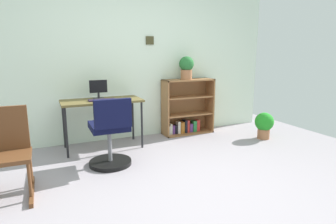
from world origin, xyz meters
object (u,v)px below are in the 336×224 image
at_px(keyboard, 102,100).
at_px(rocking_chair, 7,151).
at_px(monitor, 98,89).
at_px(potted_plant_floor, 264,124).
at_px(potted_plant_on_shelf, 186,67).
at_px(office_chair, 110,137).
at_px(bookshelf_low, 186,109).
at_px(desk, 102,104).

height_order(keyboard, rocking_chair, rocking_chair).
height_order(monitor, potted_plant_floor, monitor).
distance_m(monitor, potted_plant_on_shelf, 1.48).
bearing_deg(potted_plant_floor, keyboard, 168.00).
bearing_deg(potted_plant_floor, office_chair, -176.63).
bearing_deg(keyboard, monitor, 95.03).
relative_size(monitor, potted_plant_on_shelf, 0.72).
bearing_deg(bookshelf_low, potted_plant_floor, -39.35).
relative_size(keyboard, potted_plant_floor, 0.87).
xyz_separation_m(keyboard, potted_plant_on_shelf, (1.44, 0.23, 0.42)).
relative_size(potted_plant_on_shelf, potted_plant_floor, 0.88).
xyz_separation_m(desk, potted_plant_on_shelf, (1.43, 0.16, 0.48)).
height_order(monitor, rocking_chair, monitor).
bearing_deg(keyboard, office_chair, -93.97).
xyz_separation_m(monitor, bookshelf_low, (1.49, 0.12, -0.43)).
xyz_separation_m(keyboard, potted_plant_floor, (2.46, -0.52, -0.48)).
bearing_deg(keyboard, potted_plant_floor, -12.00).
bearing_deg(rocking_chair, bookshelf_low, 25.67).
relative_size(monitor, potted_plant_floor, 0.64).
height_order(office_chair, potted_plant_floor, office_chair).
xyz_separation_m(desk, rocking_chair, (-1.11, -1.02, -0.21)).
distance_m(potted_plant_on_shelf, potted_plant_floor, 1.55).
height_order(monitor, potted_plant_on_shelf, potted_plant_on_shelf).
relative_size(monitor, bookshelf_low, 0.29).
relative_size(bookshelf_low, potted_plant_floor, 2.18).
height_order(desk, rocking_chair, rocking_chair).
distance_m(desk, potted_plant_floor, 2.56).
relative_size(keyboard, bookshelf_low, 0.40).
relative_size(rocking_chair, potted_plant_floor, 2.01).
distance_m(bookshelf_low, potted_plant_floor, 1.29).
xyz_separation_m(monitor, rocking_chair, (-1.09, -1.12, -0.41)).
height_order(potted_plant_on_shelf, potted_plant_floor, potted_plant_on_shelf).
relative_size(office_chair, bookshelf_low, 0.93).
bearing_deg(desk, office_chair, -94.13).
height_order(desk, office_chair, office_chair).
relative_size(desk, potted_plant_floor, 2.61).
height_order(office_chair, rocking_chair, office_chair).
xyz_separation_m(rocking_chair, potted_plant_on_shelf, (2.54, 1.18, 0.70)).
bearing_deg(bookshelf_low, desk, -171.46).
bearing_deg(rocking_chair, desk, 42.51).
distance_m(keyboard, potted_plant_on_shelf, 1.51).
bearing_deg(monitor, potted_plant_floor, -15.50).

